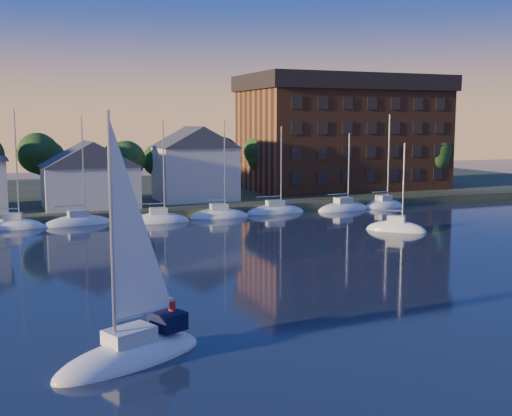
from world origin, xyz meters
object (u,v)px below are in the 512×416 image
drifting_sailboat_right (396,230)px  condo_block (344,132)px  hero_sailboat (132,349)px  clubhouse_centre (90,173)px  clubhouse_east (195,163)px

drifting_sailboat_right → condo_block: bearing=113.8°
condo_block → hero_sailboat: condo_block is taller
clubhouse_centre → condo_block: 41.05m
condo_block → drifting_sailboat_right: 35.62m
condo_block → hero_sailboat: (-45.11, -58.32, -9.24)m
hero_sailboat → clubhouse_east: bearing=-134.0°
clubhouse_east → condo_block: size_ratio=0.34×
clubhouse_east → condo_block: bearing=12.9°
condo_block → clubhouse_centre: bearing=-168.8°
clubhouse_centre → hero_sailboat: 50.83m
clubhouse_centre → clubhouse_east: (14.00, 2.00, 0.87)m
clubhouse_centre → clubhouse_east: 14.17m
clubhouse_east → drifting_sailboat_right: (13.97, -26.15, -5.90)m
hero_sailboat → drifting_sailboat_right: bearing=-165.6°
clubhouse_east → hero_sailboat: hero_sailboat is taller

